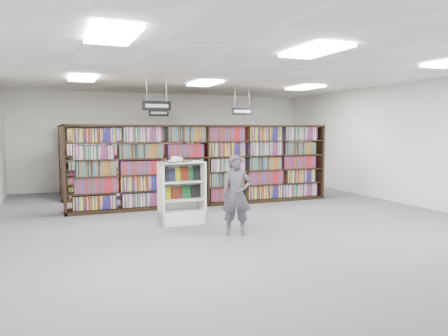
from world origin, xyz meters
name	(u,v)px	position (x,y,z in m)	size (l,w,h in m)	color
floor	(235,219)	(0.00, 0.00, 0.00)	(12.00, 12.00, 0.00)	#515156
ceiling	(236,72)	(0.00, 0.00, 3.20)	(10.00, 12.00, 0.10)	silver
wall_back	(167,141)	(0.00, 6.00, 1.60)	(10.00, 0.10, 3.20)	silver
wall_right	(412,144)	(5.00, 0.00, 1.60)	(0.10, 12.00, 3.20)	silver
bookshelf_row_near	(205,165)	(0.00, 2.00, 1.05)	(7.00, 0.60, 2.10)	black
bookshelf_row_mid	(183,160)	(0.00, 4.00, 1.05)	(7.00, 0.60, 2.10)	black
bookshelf_row_far	(169,157)	(0.00, 5.70, 1.05)	(7.00, 0.60, 2.10)	black
aisle_sign_left	(157,105)	(-1.50, 1.00, 2.53)	(0.65, 0.02, 0.80)	#B2B2B7
aisle_sign_right	(242,111)	(1.50, 3.00, 2.53)	(0.65, 0.02, 0.80)	#B2B2B7
aisle_sign_center	(159,112)	(-0.50, 5.00, 2.53)	(0.65, 0.02, 0.80)	#B2B2B7
troffer_front_left	(112,35)	(-3.00, -3.00, 3.16)	(0.60, 1.20, 0.04)	white
troffer_front_center	(315,51)	(0.00, -3.00, 3.16)	(0.60, 1.20, 0.04)	white
troffer_back_left	(83,78)	(-3.00, 2.00, 3.16)	(0.60, 1.20, 0.04)	white
troffer_back_center	(205,83)	(0.00, 2.00, 3.16)	(0.60, 1.20, 0.04)	white
troffer_back_right	(305,88)	(3.00, 2.00, 3.16)	(0.60, 1.20, 0.04)	white
endcap_display	(181,202)	(-1.23, 0.03, 0.46)	(0.95, 0.48, 1.32)	white
open_book	(177,160)	(-1.33, -0.05, 1.35)	(0.62, 0.48, 0.12)	black
shopper	(237,195)	(-0.55, -1.33, 0.76)	(0.55, 0.36, 1.51)	#4A4650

